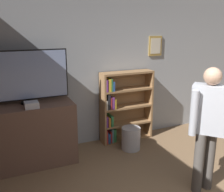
{
  "coord_description": "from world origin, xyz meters",
  "views": [
    {
      "loc": [
        -2.09,
        -1.29,
        2.14
      ],
      "look_at": [
        -0.73,
        1.79,
        1.22
      ],
      "focal_mm": 42.0,
      "sensor_mm": 36.0,
      "label": 1
    }
  ],
  "objects": [
    {
      "name": "person",
      "position": [
        0.26,
        1.03,
        0.98
      ],
      "size": [
        0.57,
        0.47,
        1.65
      ],
      "rotation": [
        0.0,
        0.0,
        -0.86
      ],
      "color": "#56514C",
      "rests_on": "ground_plane"
    },
    {
      "name": "bookshelf",
      "position": [
        -0.03,
        2.9,
        0.65
      ],
      "size": [
        1.0,
        0.28,
        1.32
      ],
      "color": "#997047",
      "rests_on": "ground_plane"
    },
    {
      "name": "waste_bin",
      "position": [
        -0.06,
        2.46,
        0.2
      ],
      "size": [
        0.33,
        0.33,
        0.4
      ],
      "color": "#B7B7BC",
      "rests_on": "ground_plane"
    },
    {
      "name": "television",
      "position": [
        -1.71,
        2.73,
        1.4
      ],
      "size": [
        1.25,
        0.22,
        0.81
      ],
      "color": "black",
      "rests_on": "tv_ledge"
    },
    {
      "name": "game_console",
      "position": [
        -1.69,
        2.48,
        1.02
      ],
      "size": [
        0.2,
        0.18,
        0.09
      ],
      "color": "silver",
      "rests_on": "tv_ledge"
    },
    {
      "name": "wall_back",
      "position": [
        0.0,
        3.07,
        1.35
      ],
      "size": [
        6.95,
        0.09,
        2.7
      ],
      "color": "#9EA3A8",
      "rests_on": "ground_plane"
    },
    {
      "name": "tv_ledge",
      "position": [
        -1.71,
        2.68,
        0.49
      ],
      "size": [
        1.31,
        0.65,
        0.98
      ],
      "color": "brown",
      "rests_on": "ground_plane"
    }
  ]
}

